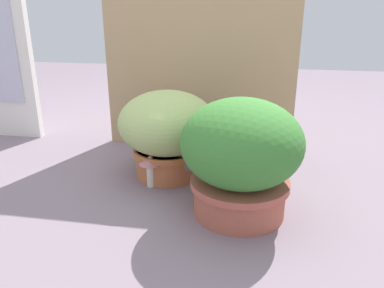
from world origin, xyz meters
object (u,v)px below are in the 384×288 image
at_px(grass_planter, 167,130).
at_px(mushroom_ornament_pink, 151,164).
at_px(leafy_planter, 241,155).
at_px(cat, 179,149).

bearing_deg(grass_planter, mushroom_ornament_pink, -109.54).
relative_size(leafy_planter, cat, 1.14).
bearing_deg(mushroom_ornament_pink, cat, 52.69).
height_order(grass_planter, mushroom_ornament_pink, grass_planter).
height_order(leafy_planter, cat, leafy_planter).
distance_m(leafy_planter, cat, 0.39).
height_order(cat, mushroom_ornament_pink, cat).
distance_m(grass_planter, mushroom_ornament_pink, 0.16).
bearing_deg(mushroom_ornament_pink, leafy_planter, -22.26).
relative_size(leafy_planter, mushroom_ornament_pink, 3.10).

